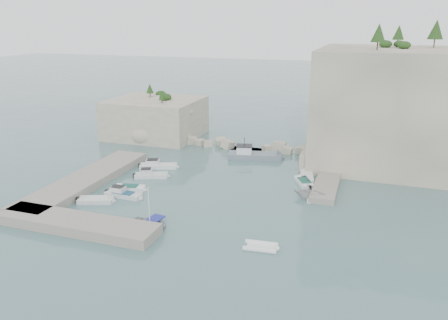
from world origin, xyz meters
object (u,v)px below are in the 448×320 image
(motorboat_c, at_px, (130,190))
(motorboat_e, at_px, (96,202))
(rowboat, at_px, (150,226))
(motorboat_b, at_px, (151,177))
(motorboat_a, at_px, (158,168))
(inflatable_dinghy, at_px, (261,248))
(tender_east_a, at_px, (309,199))
(tender_east_b, at_px, (304,184))
(work_boat, at_px, (255,158))
(motorboat_d, at_px, (124,197))
(tender_east_d, at_px, (312,171))
(tender_east_c, at_px, (307,178))

(motorboat_c, bearing_deg, motorboat_e, -121.40)
(motorboat_e, height_order, rowboat, rowboat)
(motorboat_b, bearing_deg, motorboat_a, 81.24)
(inflatable_dinghy, relative_size, tender_east_a, 0.93)
(tender_east_b, relative_size, work_boat, 0.50)
(tender_east_a, bearing_deg, motorboat_d, 110.29)
(motorboat_b, height_order, tender_east_d, tender_east_d)
(rowboat, relative_size, tender_east_c, 0.83)
(tender_east_b, bearing_deg, work_boat, 18.71)
(motorboat_e, distance_m, tender_east_c, 28.14)
(tender_east_c, bearing_deg, tender_east_d, -16.75)
(inflatable_dinghy, distance_m, tender_east_b, 18.62)
(motorboat_a, xyz_separation_m, motorboat_d, (1.06, -11.50, 0.00))
(tender_east_d, bearing_deg, rowboat, 158.38)
(tender_east_a, xyz_separation_m, work_boat, (-10.60, 13.82, 0.00))
(tender_east_b, bearing_deg, tender_east_a, 168.64)
(rowboat, height_order, work_boat, work_boat)
(rowboat, bearing_deg, inflatable_dinghy, -85.23)
(motorboat_d, relative_size, work_boat, 0.56)
(tender_east_d, bearing_deg, motorboat_e, 139.50)
(work_boat, bearing_deg, motorboat_d, -132.15)
(motorboat_a, height_order, motorboat_b, same)
(motorboat_d, bearing_deg, motorboat_b, 91.89)
(inflatable_dinghy, bearing_deg, rowboat, 171.22)
(motorboat_c, height_order, motorboat_e, same)
(motorboat_e, bearing_deg, tender_east_a, 1.63)
(inflatable_dinghy, bearing_deg, work_boat, 100.99)
(motorboat_a, distance_m, inflatable_dinghy, 27.46)
(motorboat_a, distance_m, tender_east_c, 21.71)
(inflatable_dinghy, distance_m, tender_east_c, 20.98)
(motorboat_e, relative_size, tender_east_d, 1.01)
(rowboat, xyz_separation_m, work_boat, (4.28, 26.86, 0.00))
(rowboat, bearing_deg, motorboat_d, 56.75)
(rowboat, bearing_deg, tender_east_c, -25.45)
(motorboat_c, distance_m, tender_east_d, 26.02)
(motorboat_c, distance_m, work_boat, 21.84)
(motorboat_d, bearing_deg, work_boat, 62.53)
(motorboat_b, distance_m, motorboat_c, 5.20)
(motorboat_c, height_order, inflatable_dinghy, motorboat_c)
(inflatable_dinghy, height_order, tender_east_c, tender_east_c)
(inflatable_dinghy, xyz_separation_m, work_boat, (-7.98, 27.65, 0.00))
(motorboat_c, bearing_deg, motorboat_a, 82.75)
(motorboat_b, xyz_separation_m, tender_east_a, (21.96, -0.59, 0.00))
(rowboat, bearing_deg, tender_east_d, -22.19)
(rowboat, bearing_deg, work_boat, -0.62)
(motorboat_a, xyz_separation_m, tender_east_a, (22.92, -4.67, 0.00))
(motorboat_d, distance_m, tender_east_b, 23.57)
(motorboat_c, relative_size, motorboat_d, 0.83)
(motorboat_d, relative_size, inflatable_dinghy, 1.48)
(motorboat_a, distance_m, tender_east_d, 22.60)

